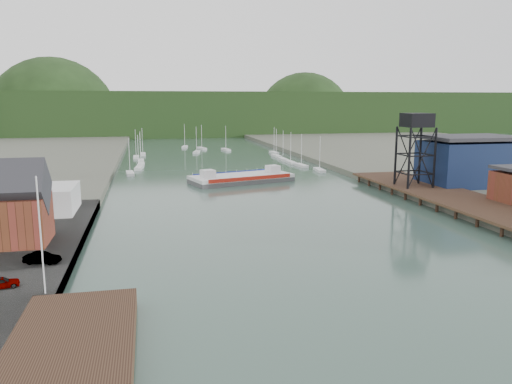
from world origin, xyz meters
name	(u,v)px	position (x,y,z in m)	size (l,w,h in m)	color
ground	(391,320)	(0.00, 0.00, 0.00)	(600.00, 600.00, 0.00)	#283F34
west_stage	(74,342)	(-29.00, 0.00, 0.90)	(10.00, 18.00, 1.80)	black
east_pier	(456,198)	(37.00, 45.00, 1.90)	(14.00, 70.00, 2.45)	black
harbor_building	(0,212)	(-42.00, 30.00, 6.09)	(12.20, 8.20, 8.90)	#5A2E19
white_shed	(22,200)	(-44.00, 50.00, 3.85)	(18.00, 12.00, 4.50)	silver
flagpole	(41,236)	(-33.00, 10.00, 7.60)	(0.16, 0.16, 12.00)	silver
lift_tower	(417,125)	(35.00, 58.00, 15.65)	(6.50, 6.50, 16.00)	black
blue_shed	(469,161)	(50.00, 60.00, 7.06)	(20.50, 14.50, 11.30)	#0D173A
marina_sailboats	(211,158)	(0.08, 138.46, 0.35)	(57.71, 92.65, 0.90)	silver
distant_hills	(175,116)	(-3.98, 301.35, 10.38)	(500.00, 120.00, 80.00)	black
chain_ferry	(241,178)	(1.15, 84.56, 1.08)	(28.00, 17.27, 3.76)	#49494B
car_west_a	(1,283)	(-37.76, 12.45, 2.22)	(1.46, 3.62, 1.23)	#999999
car_west_b	(42,258)	(-35.16, 20.11, 2.29)	(1.47, 4.21, 1.39)	#999999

